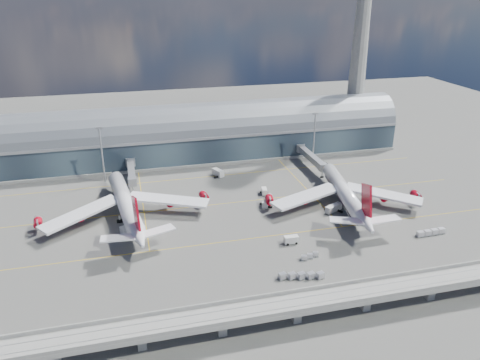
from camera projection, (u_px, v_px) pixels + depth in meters
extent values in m
plane|color=#474744|center=(244.00, 225.00, 172.69)|extent=(500.00, 500.00, 0.00)
cube|color=gold|center=(251.00, 238.00, 163.74)|extent=(200.00, 0.25, 0.01)
cube|color=gold|center=(231.00, 203.00, 190.57)|extent=(200.00, 0.25, 0.01)
cube|color=gold|center=(216.00, 176.00, 217.39)|extent=(200.00, 0.25, 0.01)
cube|color=gold|center=(143.00, 202.00, 191.55)|extent=(0.25, 80.00, 0.01)
cube|color=gold|center=(303.00, 185.00, 207.46)|extent=(0.25, 80.00, 0.01)
cube|color=#202B36|center=(205.00, 143.00, 239.73)|extent=(200.00, 28.00, 14.00)
cylinder|color=slate|center=(205.00, 130.00, 237.03)|extent=(200.00, 28.00, 28.00)
cube|color=gray|center=(210.00, 138.00, 224.51)|extent=(200.00, 1.00, 1.20)
cube|color=gray|center=(206.00, 155.00, 242.20)|extent=(200.00, 30.00, 1.20)
cube|color=gray|center=(352.00, 134.00, 264.67)|extent=(18.00, 18.00, 8.00)
cone|color=gray|center=(359.00, 60.00, 248.85)|extent=(10.00, 10.00, 90.00)
cube|color=gray|center=(297.00, 304.00, 121.39)|extent=(220.00, 8.50, 1.20)
cube|color=gray|center=(303.00, 310.00, 117.38)|extent=(220.00, 0.40, 1.20)
cube|color=gray|center=(292.00, 291.00, 124.54)|extent=(220.00, 0.40, 1.20)
cube|color=gray|center=(299.00, 306.00, 119.79)|extent=(220.00, 0.12, 0.12)
cube|color=gray|center=(295.00, 299.00, 122.48)|extent=(220.00, 0.12, 0.12)
cube|color=gray|center=(54.00, 355.00, 108.91)|extent=(2.20, 2.20, 5.00)
cube|color=gray|center=(142.00, 340.00, 113.45)|extent=(2.20, 2.20, 5.00)
cube|color=gray|center=(222.00, 326.00, 118.00)|extent=(2.20, 2.20, 5.00)
cube|color=gray|center=(297.00, 313.00, 122.54)|extent=(2.20, 2.20, 5.00)
cube|color=gray|center=(366.00, 302.00, 127.09)|extent=(2.20, 2.20, 5.00)
cube|color=gray|center=(430.00, 291.00, 131.63)|extent=(2.20, 2.20, 5.00)
cylinder|color=gray|center=(102.00, 156.00, 205.68)|extent=(0.70, 0.70, 25.00)
cube|color=gray|center=(99.00, 128.00, 200.78)|extent=(3.00, 0.40, 1.00)
cylinder|color=gray|center=(314.00, 139.00, 228.40)|extent=(0.70, 0.70, 25.00)
cube|color=gray|center=(316.00, 114.00, 223.50)|extent=(3.00, 0.40, 1.00)
cylinder|color=white|center=(125.00, 203.00, 176.87)|extent=(12.57, 51.49, 6.17)
cone|color=white|center=(115.00, 176.00, 201.29)|extent=(7.09, 8.43, 6.17)
cone|color=white|center=(140.00, 238.00, 150.50)|extent=(7.58, 12.25, 6.17)
cube|color=#A50717|center=(136.00, 213.00, 150.04)|extent=(2.12, 11.52, 12.76)
cube|color=white|center=(81.00, 214.00, 170.06)|extent=(29.83, 24.23, 2.49)
cube|color=white|center=(168.00, 200.00, 180.97)|extent=(31.79, 18.22, 2.49)
cylinder|color=#A50717|center=(80.00, 216.00, 172.18)|extent=(3.67, 5.17, 3.08)
cylinder|color=#A50717|center=(38.00, 223.00, 167.33)|extent=(3.67, 5.17, 3.08)
cylinder|color=#A50717|center=(169.00, 202.00, 183.50)|extent=(3.67, 5.17, 3.08)
cylinder|color=#A50717|center=(204.00, 196.00, 188.35)|extent=(3.67, 5.17, 3.08)
cylinder|color=gray|center=(119.00, 195.00, 194.09)|extent=(0.48, 0.48, 2.89)
cylinder|color=gray|center=(120.00, 219.00, 174.27)|extent=(0.58, 0.58, 2.89)
cylinder|color=gray|center=(136.00, 216.00, 176.35)|extent=(0.58, 0.58, 2.89)
cylinder|color=black|center=(120.00, 221.00, 174.62)|extent=(2.29, 1.70, 1.45)
cylinder|color=black|center=(136.00, 218.00, 176.71)|extent=(2.29, 1.70, 1.45)
cylinder|color=white|center=(344.00, 191.00, 186.70)|extent=(14.25, 48.15, 5.74)
cone|color=white|center=(328.00, 167.00, 211.47)|extent=(7.07, 8.83, 5.74)
cone|color=white|center=(367.00, 224.00, 159.79)|extent=(7.78, 12.72, 5.74)
cube|color=#A50717|center=(367.00, 200.00, 159.62)|extent=(2.81, 11.78, 13.12)
cube|color=white|center=(306.00, 196.00, 184.20)|extent=(30.87, 16.62, 2.45)
cube|color=white|center=(383.00, 194.00, 186.16)|extent=(28.35, 24.75, 2.45)
cylinder|color=black|center=(343.00, 195.00, 187.31)|extent=(12.52, 43.16, 4.88)
cylinder|color=#A50717|center=(304.00, 198.00, 186.68)|extent=(4.01, 5.44, 3.17)
cylinder|color=#A50717|center=(269.00, 199.00, 185.81)|extent=(4.01, 5.44, 3.17)
cylinder|color=#A50717|center=(382.00, 196.00, 188.70)|extent=(4.01, 5.44, 3.17)
cylinder|color=#A50717|center=(416.00, 195.00, 189.57)|extent=(4.01, 5.44, 3.17)
cylinder|color=gray|center=(332.00, 185.00, 203.92)|extent=(0.50, 0.50, 2.97)
cylinder|color=gray|center=(338.00, 206.00, 184.53)|extent=(0.59, 0.59, 2.97)
cylinder|color=gray|center=(353.00, 205.00, 184.93)|extent=(0.59, 0.59, 2.97)
cylinder|color=black|center=(337.00, 208.00, 184.89)|extent=(2.41, 1.85, 1.49)
cylinder|color=black|center=(353.00, 207.00, 185.29)|extent=(2.41, 1.85, 1.49)
cube|color=gray|center=(131.00, 171.00, 208.49)|extent=(3.00, 24.00, 3.00)
cube|color=gray|center=(132.00, 182.00, 197.76)|extent=(3.60, 3.60, 3.40)
cylinder|color=gray|center=(130.00, 162.00, 219.22)|extent=(4.40, 4.40, 4.00)
cylinder|color=gray|center=(133.00, 189.00, 199.11)|extent=(0.50, 0.50, 3.40)
cylinder|color=black|center=(133.00, 192.00, 199.63)|extent=(1.40, 0.80, 0.80)
cube|color=gray|center=(311.00, 157.00, 226.02)|extent=(3.00, 28.00, 3.00)
cube|color=gray|center=(323.00, 167.00, 213.51)|extent=(3.60, 3.60, 3.40)
cylinder|color=gray|center=(300.00, 148.00, 238.54)|extent=(4.40, 4.40, 4.00)
cylinder|color=gray|center=(322.00, 174.00, 214.86)|extent=(0.50, 0.50, 3.40)
cylinder|color=black|center=(322.00, 177.00, 215.38)|extent=(1.40, 0.80, 0.80)
cube|color=beige|center=(126.00, 233.00, 164.18)|extent=(4.35, 7.25, 2.56)
cylinder|color=black|center=(128.00, 233.00, 166.65)|extent=(2.61, 1.63, 0.89)
cylinder|color=black|center=(124.00, 239.00, 162.59)|extent=(2.61, 1.63, 0.89)
cube|color=beige|center=(291.00, 239.00, 160.00)|extent=(4.94, 2.37, 2.54)
cylinder|color=black|center=(295.00, 242.00, 160.82)|extent=(0.94, 2.46, 0.88)
cylinder|color=black|center=(287.00, 243.00, 160.04)|extent=(0.94, 2.46, 0.88)
cube|color=beige|center=(334.00, 208.00, 182.53)|extent=(8.06, 5.64, 2.57)
cylinder|color=black|center=(340.00, 211.00, 182.44)|extent=(1.92, 2.60, 0.89)
cylinder|color=black|center=(327.00, 210.00, 183.49)|extent=(1.92, 2.60, 0.89)
cube|color=beige|center=(266.00, 203.00, 186.96)|extent=(4.67, 6.05, 2.47)
cylinder|color=black|center=(263.00, 204.00, 188.61)|extent=(2.50, 1.90, 0.86)
cylinder|color=black|center=(269.00, 207.00, 186.15)|extent=(2.50, 1.90, 0.86)
cube|color=beige|center=(264.00, 191.00, 197.89)|extent=(2.88, 4.79, 2.33)
cylinder|color=black|center=(263.00, 192.00, 199.48)|extent=(2.35, 1.22, 0.81)
cylinder|color=black|center=(266.00, 194.00, 197.09)|extent=(2.35, 1.22, 0.81)
cube|color=beige|center=(218.00, 173.00, 216.49)|extent=(4.92, 7.05, 2.85)
cylinder|color=black|center=(219.00, 173.00, 218.90)|extent=(2.91, 1.99, 0.99)
cylinder|color=black|center=(217.00, 177.00, 215.05)|extent=(2.91, 1.99, 0.99)
cube|color=gray|center=(304.00, 259.00, 150.89)|extent=(2.43, 1.93, 0.27)
cube|color=silver|center=(304.00, 257.00, 150.61)|extent=(2.06, 1.75, 1.33)
cube|color=gray|center=(310.00, 257.00, 151.94)|extent=(2.43, 1.93, 0.27)
cube|color=silver|center=(310.00, 256.00, 151.67)|extent=(2.06, 1.75, 1.33)
cube|color=gray|center=(315.00, 256.00, 152.99)|extent=(2.43, 1.93, 0.27)
cube|color=silver|center=(315.00, 254.00, 152.72)|extent=(2.06, 1.75, 1.33)
cube|color=gray|center=(282.00, 278.00, 141.16)|extent=(2.97, 2.30, 0.33)
cube|color=silver|center=(282.00, 276.00, 140.81)|extent=(2.52, 2.09, 1.66)
cube|color=gray|center=(292.00, 278.00, 141.25)|extent=(2.97, 2.30, 0.33)
cube|color=silver|center=(292.00, 275.00, 140.90)|extent=(2.52, 2.09, 1.66)
cube|color=gray|center=(301.00, 278.00, 141.34)|extent=(2.97, 2.30, 0.33)
cube|color=silver|center=(301.00, 275.00, 140.99)|extent=(2.52, 2.09, 1.66)
cube|color=gray|center=(311.00, 277.00, 141.43)|extent=(2.97, 2.30, 0.33)
cube|color=silver|center=(311.00, 275.00, 141.08)|extent=(2.52, 2.09, 1.66)
cube|color=gray|center=(320.00, 277.00, 141.52)|extent=(2.97, 2.30, 0.33)
cube|color=silver|center=(320.00, 275.00, 141.17)|extent=(2.52, 2.09, 1.66)
cube|color=gray|center=(420.00, 236.00, 164.85)|extent=(2.75, 1.89, 0.34)
cube|color=silver|center=(420.00, 234.00, 164.51)|extent=(2.30, 1.76, 1.68)
cube|color=gray|center=(427.00, 235.00, 165.61)|extent=(2.75, 1.89, 0.34)
cube|color=silver|center=(427.00, 233.00, 165.27)|extent=(2.30, 1.76, 1.68)
cube|color=gray|center=(434.00, 234.00, 166.37)|extent=(2.75, 1.89, 0.34)
cube|color=silver|center=(434.00, 231.00, 166.02)|extent=(2.30, 1.76, 1.68)
cube|color=gray|center=(441.00, 232.00, 167.12)|extent=(2.75, 1.89, 0.34)
cube|color=silver|center=(441.00, 230.00, 166.78)|extent=(2.30, 1.76, 1.68)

